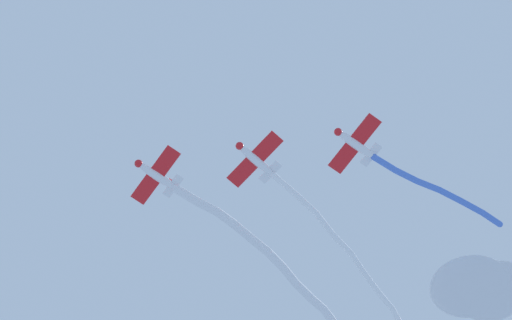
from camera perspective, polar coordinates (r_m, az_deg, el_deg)
airplane_lead at (r=90.39m, az=-6.27°, el=-0.94°), size 6.21×5.41×1.68m
smoke_trail_lead at (r=94.23m, az=0.57°, el=-6.01°), size 12.08×21.71×3.01m
airplane_left_wing at (r=89.54m, az=-0.05°, el=0.05°), size 6.49×5.19×1.68m
smoke_trail_left_wing at (r=96.08m, az=6.10°, el=-6.38°), size 9.98×25.58×3.96m
airplane_right_wing at (r=89.79m, az=6.19°, el=1.03°), size 6.20×5.42×1.68m
smoke_trail_right_wing at (r=93.44m, az=11.34°, el=-1.91°), size 11.25×11.92×1.98m
cloud_west at (r=102.26m, az=13.97°, el=-7.76°), size 12.05×11.18×4.42m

